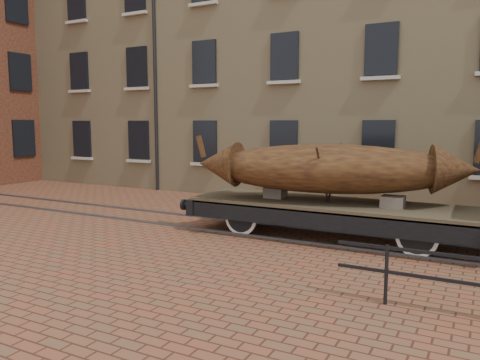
% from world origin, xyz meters
% --- Properties ---
extents(ground, '(90.00, 90.00, 0.00)m').
position_xyz_m(ground, '(0.00, 0.00, 0.00)').
color(ground, brown).
extents(warehouse_cream, '(40.00, 10.19, 14.00)m').
position_xyz_m(warehouse_cream, '(3.00, 9.99, 7.00)').
color(warehouse_cream, tan).
rests_on(warehouse_cream, ground).
extents(rail_track, '(30.00, 1.52, 0.06)m').
position_xyz_m(rail_track, '(0.00, 0.00, 0.03)').
color(rail_track, '#59595E').
rests_on(rail_track, ground).
extents(flatcar_wagon, '(8.10, 2.20, 1.22)m').
position_xyz_m(flatcar_wagon, '(0.88, 0.00, 0.76)').
color(flatcar_wagon, '#403827').
rests_on(flatcar_wagon, ground).
extents(iron_boat, '(7.07, 3.21, 1.68)m').
position_xyz_m(iron_boat, '(0.82, 0.00, 1.81)').
color(iron_boat, brown).
rests_on(iron_boat, flatcar_wagon).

